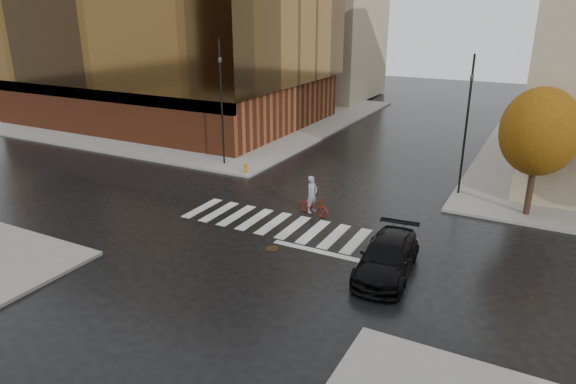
# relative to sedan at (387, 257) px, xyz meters

# --- Properties ---
(ground) EXTENTS (120.00, 120.00, 0.00)m
(ground) POSITION_rel_sedan_xyz_m (-5.46, 1.80, -0.72)
(ground) COLOR black
(ground) RESTS_ON ground
(sidewalk_nw) EXTENTS (30.00, 30.00, 0.15)m
(sidewalk_nw) POSITION_rel_sedan_xyz_m (-26.46, 22.80, -0.65)
(sidewalk_nw) COLOR gray
(sidewalk_nw) RESTS_ON ground
(crosswalk) EXTENTS (12.00, 3.00, 0.01)m
(crosswalk) POSITION_rel_sedan_xyz_m (-5.46, 2.30, -0.72)
(crosswalk) COLOR silver
(crosswalk) RESTS_ON ground
(office_glass) EXTENTS (27.00, 19.00, 16.00)m
(office_glass) POSITION_rel_sedan_xyz_m (-27.46, 19.79, 7.56)
(office_glass) COLOR brown
(office_glass) RESTS_ON sidewalk_nw
(building_nw_far) EXTENTS (14.00, 12.00, 20.00)m
(building_nw_far) POSITION_rel_sedan_xyz_m (-21.46, 38.80, 9.43)
(building_nw_far) COLOR tan
(building_nw_far) RESTS_ON sidewalk_nw
(tree_ne_a) EXTENTS (3.80, 3.80, 6.50)m
(tree_ne_a) POSITION_rel_sedan_xyz_m (4.54, 9.20, 3.73)
(tree_ne_a) COLOR black
(tree_ne_a) RESTS_ON sidewalk_ne
(sedan) EXTENTS (2.46, 5.14, 1.45)m
(sedan) POSITION_rel_sedan_xyz_m (0.00, 0.00, 0.00)
(sedan) COLOR black
(sedan) RESTS_ON ground
(cyclist) EXTENTS (1.93, 1.01, 2.09)m
(cyclist) POSITION_rel_sedan_xyz_m (-5.33, 4.30, -0.01)
(cyclist) COLOR maroon
(cyclist) RESTS_ON ground
(traffic_light_nw) EXTENTS (0.24, 0.21, 8.17)m
(traffic_light_nw) POSITION_rel_sedan_xyz_m (-14.46, 9.48, 4.19)
(traffic_light_nw) COLOR black
(traffic_light_nw) RESTS_ON sidewalk_nw
(traffic_light_ne) EXTENTS (0.20, 0.23, 7.76)m
(traffic_light_ne) POSITION_rel_sedan_xyz_m (0.84, 10.80, 3.90)
(traffic_light_ne) COLOR black
(traffic_light_ne) RESTS_ON sidewalk_ne
(fire_hydrant) EXTENTS (0.24, 0.24, 0.67)m
(fire_hydrant) POSITION_rel_sedan_xyz_m (-11.97, 8.30, -0.21)
(fire_hydrant) COLOR #C47A0B
(fire_hydrant) RESTS_ON sidewalk_nw
(manhole) EXTENTS (0.71, 0.71, 0.01)m
(manhole) POSITION_rel_sedan_xyz_m (-5.22, -0.20, -0.72)
(manhole) COLOR #3E2E16
(manhole) RESTS_ON ground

